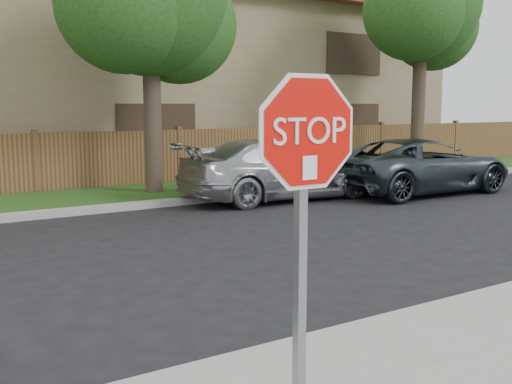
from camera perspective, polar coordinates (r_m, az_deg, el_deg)
ground at (r=6.07m, az=4.66°, el=-14.15°), size 90.00×90.00×0.00m
far_curb at (r=13.26m, az=-17.03°, el=-1.78°), size 70.00×0.30×0.15m
grass_strip at (r=14.84m, az=-18.72°, el=-0.87°), size 70.00×3.00×0.12m
fence at (r=16.30m, az=-20.19°, el=2.47°), size 70.00×0.12×1.60m
tree_right at (r=21.10m, az=15.86°, el=16.88°), size 4.80×3.90×8.20m
stop_sign at (r=3.78m, az=4.71°, el=0.87°), size 1.01×0.13×2.55m
sedan_right at (r=14.72m, az=2.33°, el=2.17°), size 5.18×2.27×1.48m
sedan_far_right at (r=16.40m, az=15.43°, el=2.42°), size 5.21×2.49×1.43m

